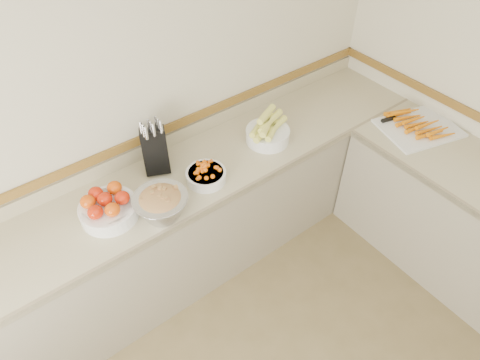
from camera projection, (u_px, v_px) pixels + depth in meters
back_wall at (128, 108)px, 2.55m from camera, size 4.00×0.00×4.00m
counter_back at (171, 232)px, 2.96m from camera, size 4.00×0.65×1.08m
knife_block at (155, 150)px, 2.66m from camera, size 0.22×0.23×0.38m
tomato_bowl at (108, 207)px, 2.43m from camera, size 0.33×0.33×0.16m
cherry_tomato_bowl at (206, 174)px, 2.66m from camera, size 0.26×0.26×0.14m
corn_bowl at (268, 132)px, 2.92m from camera, size 0.33×0.30×0.22m
rhubarb_bowl at (161, 204)px, 2.41m from camera, size 0.32×0.32×0.18m
cutting_board at (418, 126)px, 3.05m from camera, size 0.62×0.54×0.08m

